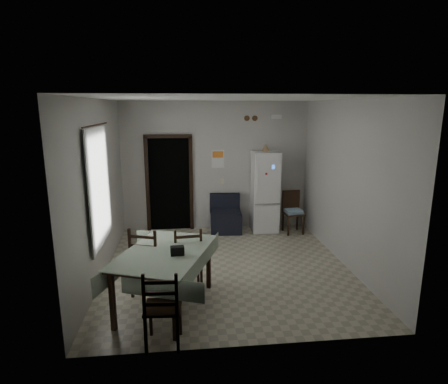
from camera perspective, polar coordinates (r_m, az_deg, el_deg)
name	(u,v)px	position (r m, az deg, el deg)	size (l,w,h in m)	color
ground	(227,267)	(6.75, 0.47, -11.35)	(4.50, 4.50, 0.00)	#AAA28A
ceiling	(227,98)	(6.16, 0.52, 14.07)	(4.20, 4.50, 0.02)	white
wall_back	(216,166)	(8.50, -1.28, 3.93)	(4.20, 0.02, 2.90)	beige
wall_front	(251,230)	(4.15, 4.15, -5.74)	(4.20, 0.02, 2.90)	beige
wall_left	(99,190)	(6.41, -18.51, 0.30)	(0.02, 4.50, 2.90)	beige
wall_right	(347,184)	(6.86, 18.19, 1.13)	(0.02, 4.50, 2.90)	beige
doorway	(170,182)	(8.74, -8.26, 1.46)	(1.06, 0.52, 2.22)	black
window_recess	(93,187)	(6.21, -19.40, 0.79)	(0.10, 1.20, 1.60)	silver
curtain	(100,186)	(6.18, -18.41, 0.81)	(0.02, 1.45, 1.85)	beige
curtain_rod	(96,125)	(6.06, -18.96, 9.63)	(0.02, 0.02, 1.60)	black
calendar	(218,159)	(8.47, -0.94, 5.06)	(0.28, 0.02, 0.40)	white
calendar_image	(218,155)	(8.45, -0.94, 5.73)	(0.24, 0.01, 0.14)	orange
light_switch	(222,181)	(8.56, -0.26, 1.63)	(0.08, 0.02, 0.12)	beige
vent_left	(247,118)	(8.47, 3.50, 11.16)	(0.12, 0.12, 0.03)	brown
vent_right	(255,118)	(8.51, 4.72, 11.14)	(0.12, 0.12, 0.03)	brown
emergency_light	(276,117)	(8.58, 7.90, 11.28)	(0.25, 0.07, 0.09)	white
fridge	(265,192)	(8.45, 6.24, 0.05)	(0.59, 0.59, 1.81)	white
tan_cone	(266,148)	(8.32, 6.37, 6.74)	(0.20, 0.20, 0.16)	tan
navy_seat	(226,214)	(8.43, 0.30, -3.33)	(0.69, 0.67, 0.83)	black
corner_chair	(293,213)	(8.48, 10.54, -3.09)	(0.41, 0.41, 0.94)	black
dining_table	(166,279)	(5.42, -8.89, -13.02)	(1.05, 1.60, 0.84)	#94A88F
black_bag	(177,251)	(5.09, -7.13, -8.87)	(0.18, 0.11, 0.12)	black
dining_chair_far_left	(149,260)	(5.80, -11.37, -10.06)	(0.46, 0.46, 1.07)	black
dining_chair_far_right	(187,258)	(5.85, -5.61, -9.94)	(0.44, 0.44, 1.02)	black
dining_chair_near_head	(163,306)	(4.63, -9.29, -16.81)	(0.42, 0.42, 0.99)	black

